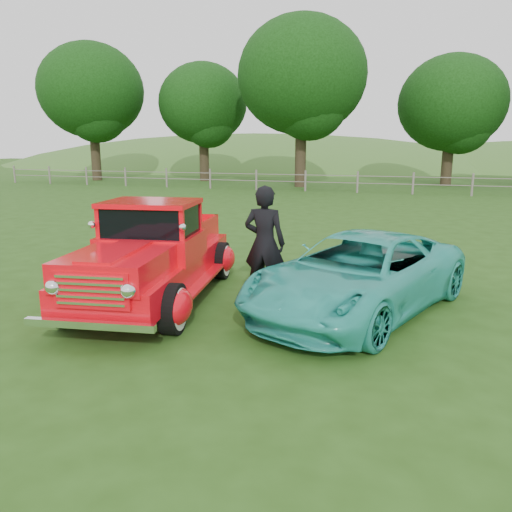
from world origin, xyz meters
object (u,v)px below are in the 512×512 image
(tree_near_east, at_px, (452,103))
(tree_far_west, at_px, (91,91))
(man, at_px, (265,243))
(teal_sedan, at_px, (359,274))
(tree_mid_west, at_px, (203,104))
(red_pickup, at_px, (154,256))
(tree_near_west, at_px, (302,76))

(tree_near_east, bearing_deg, tree_far_west, -173.16)
(tree_near_east, xyz_separation_m, man, (-4.27, -27.47, -4.23))
(teal_sedan, xyz_separation_m, man, (-1.69, 0.25, 0.37))
(teal_sedan, distance_m, man, 1.75)
(teal_sedan, relative_size, man, 2.29)
(man, bearing_deg, teal_sedan, 170.76)
(tree_mid_west, distance_m, tree_near_east, 17.03)
(teal_sedan, bearing_deg, red_pickup, -151.31)
(tree_far_west, bearing_deg, red_pickup, -53.07)
(red_pickup, bearing_deg, tree_far_west, 118.26)
(tree_near_east, relative_size, red_pickup, 1.61)
(tree_far_west, distance_m, red_pickup, 31.98)
(tree_near_east, xyz_separation_m, red_pickup, (-6.09, -28.15, -4.45))
(tree_far_west, bearing_deg, tree_near_west, -3.58)
(tree_near_west, xyz_separation_m, red_pickup, (2.91, -24.15, -6.00))
(teal_sedan, height_order, man, man)
(tree_far_west, relative_size, tree_near_east, 1.19)
(tree_near_west, distance_m, tree_near_east, 9.97)
(tree_near_east, bearing_deg, teal_sedan, -95.32)
(tree_near_east, bearing_deg, tree_mid_west, -176.63)
(tree_near_east, height_order, teal_sedan, tree_near_east)
(tree_far_west, distance_m, tree_mid_west, 8.30)
(tree_mid_west, bearing_deg, man, -64.32)
(tree_mid_west, height_order, man, tree_mid_west)
(tree_near_west, height_order, teal_sedan, tree_near_west)
(tree_far_west, distance_m, tree_near_west, 16.03)
(tree_mid_west, relative_size, tree_near_east, 1.02)
(red_pickup, bearing_deg, man, 11.88)
(tree_mid_west, bearing_deg, tree_near_west, -20.56)
(tree_near_west, distance_m, man, 24.63)
(teal_sedan, bearing_deg, tree_far_west, 153.93)
(tree_mid_west, xyz_separation_m, tree_near_west, (8.00, -3.00, 1.25))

